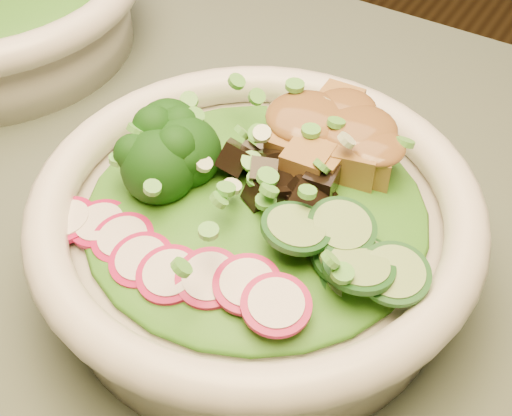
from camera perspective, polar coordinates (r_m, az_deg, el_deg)
The scene contains 9 objects.
salad_bowl at distance 0.47m, azimuth 0.00°, elevation -1.80°, with size 0.29×0.29×0.08m.
lettuce_bed at distance 0.45m, azimuth 0.00°, elevation 0.09°, with size 0.22×0.22×0.03m, color #235812.
broccoli_florets at distance 0.48m, azimuth -6.28°, elevation 5.31°, with size 0.09×0.08×0.05m, color black, non-canonical shape.
radish_slices at distance 0.41m, azimuth -6.35°, elevation -4.89°, with size 0.12×0.04×0.02m, color #A10C3D, non-canonical shape.
cucumber_slices at distance 0.41m, azimuth 7.15°, elevation -3.34°, with size 0.08×0.08×0.04m, color #81A25A, non-canonical shape.
mushroom_heap at distance 0.45m, azimuth 1.12°, elevation 2.38°, with size 0.08×0.08×0.04m, color black, non-canonical shape.
tofu_cubes at distance 0.48m, azimuth 5.61°, elevation 5.39°, with size 0.10×0.06×0.04m, color brown, non-canonical shape.
peanut_sauce at distance 0.47m, azimuth 5.73°, elevation 6.70°, with size 0.08×0.06×0.02m, color brown.
scallion_garnish at distance 0.43m, azimuth 0.00°, elevation 2.55°, with size 0.21×0.21×0.03m, color #53A83B, non-canonical shape.
Camera 1 is at (0.08, -0.25, 1.14)m, focal length 50.00 mm.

